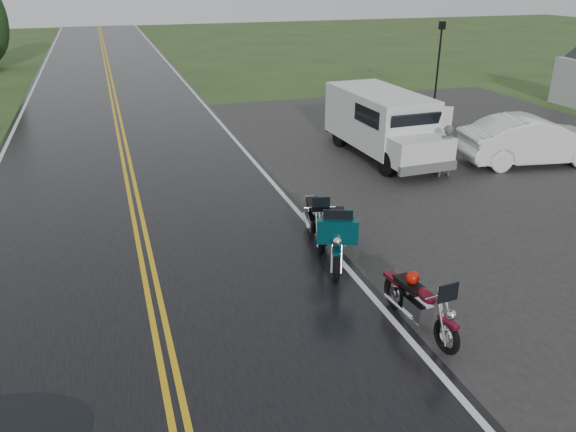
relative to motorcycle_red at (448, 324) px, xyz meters
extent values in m
plane|color=#2D471E|center=(-4.14, 1.75, -0.58)|extent=(120.00, 120.00, 0.00)
cube|color=black|center=(-4.14, 11.75, -0.56)|extent=(8.00, 100.00, 0.04)
cube|color=black|center=(6.86, 6.75, -0.56)|extent=(14.00, 24.00, 0.03)
imported|color=#4E4E53|center=(4.53, 7.22, 0.18)|extent=(0.57, 0.39, 1.52)
imported|color=silver|center=(7.76, 7.44, 0.15)|extent=(4.61, 2.23, 1.46)
camera|label=1|loc=(-4.55, -6.04, 4.92)|focal=35.00mm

